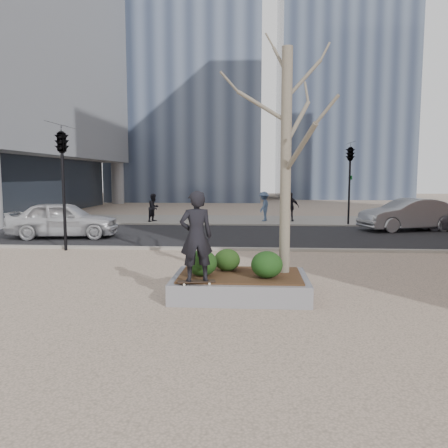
# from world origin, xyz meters

# --- Properties ---
(ground) EXTENTS (120.00, 120.00, 0.00)m
(ground) POSITION_xyz_m (0.00, 0.00, 0.00)
(ground) COLOR tan
(ground) RESTS_ON ground
(street) EXTENTS (60.00, 8.00, 0.02)m
(street) POSITION_xyz_m (0.00, 10.00, 0.01)
(street) COLOR black
(street) RESTS_ON ground
(far_sidewalk) EXTENTS (60.00, 6.00, 0.02)m
(far_sidewalk) POSITION_xyz_m (0.00, 17.00, 0.01)
(far_sidewalk) COLOR gray
(far_sidewalk) RESTS_ON ground
(planter) EXTENTS (3.00, 2.00, 0.45)m
(planter) POSITION_xyz_m (1.00, 0.00, 0.23)
(planter) COLOR gray
(planter) RESTS_ON ground
(planter_mulch) EXTENTS (2.70, 1.70, 0.04)m
(planter_mulch) POSITION_xyz_m (1.00, 0.00, 0.47)
(planter_mulch) COLOR #382314
(planter_mulch) RESTS_ON planter
(sycamore_tree) EXTENTS (2.80, 2.80, 6.60)m
(sycamore_tree) POSITION_xyz_m (2.00, 0.30, 3.79)
(sycamore_tree) COLOR gray
(sycamore_tree) RESTS_ON planter_mulch
(shrub_left) EXTENTS (0.68, 0.68, 0.57)m
(shrub_left) POSITION_xyz_m (0.16, -0.22, 0.78)
(shrub_left) COLOR #173210
(shrub_left) RESTS_ON planter_mulch
(shrub_middle) EXTENTS (0.60, 0.60, 0.51)m
(shrub_middle) POSITION_xyz_m (0.69, 0.33, 0.75)
(shrub_middle) COLOR black
(shrub_middle) RESTS_ON planter_mulch
(shrub_right) EXTENTS (0.68, 0.68, 0.58)m
(shrub_right) POSITION_xyz_m (1.58, -0.32, 0.78)
(shrub_right) COLOR #1A3611
(shrub_right) RESTS_ON planter_mulch
(skateboard) EXTENTS (0.80, 0.36, 0.08)m
(skateboard) POSITION_xyz_m (0.12, -0.84, 0.49)
(skateboard) COLOR black
(skateboard) RESTS_ON planter
(skateboarder) EXTENTS (0.78, 0.62, 1.86)m
(skateboarder) POSITION_xyz_m (0.12, -0.84, 1.46)
(skateboarder) COLOR black
(skateboarder) RESTS_ON skateboard
(police_car) EXTENTS (4.83, 2.43, 1.58)m
(police_car) POSITION_xyz_m (-6.94, 8.71, 0.81)
(police_car) COLOR silver
(police_car) RESTS_ON street
(car_silver) EXTENTS (5.04, 2.91, 1.57)m
(car_silver) POSITION_xyz_m (8.91, 12.31, 0.80)
(car_silver) COLOR #9EA0A6
(car_silver) RESTS_ON street
(pedestrian_a) EXTENTS (0.89, 0.98, 1.64)m
(pedestrian_a) POSITION_xyz_m (-4.56, 15.67, 0.84)
(pedestrian_a) COLOR black
(pedestrian_a) RESTS_ON far_sidewalk
(pedestrian_b) EXTENTS (0.96, 1.27, 1.75)m
(pedestrian_b) POSITION_xyz_m (1.92, 16.33, 0.90)
(pedestrian_b) COLOR #44597A
(pedestrian_b) RESTS_ON far_sidewalk
(pedestrian_c) EXTENTS (1.08, 0.70, 1.71)m
(pedestrian_c) POSITION_xyz_m (3.49, 16.27, 0.88)
(pedestrian_c) COLOR black
(pedestrian_c) RESTS_ON far_sidewalk
(traffic_light_near) EXTENTS (0.60, 2.48, 4.50)m
(traffic_light_near) POSITION_xyz_m (-5.50, 5.60, 2.25)
(traffic_light_near) COLOR black
(traffic_light_near) RESTS_ON ground
(traffic_light_far) EXTENTS (0.60, 2.48, 4.50)m
(traffic_light_far) POSITION_xyz_m (6.50, 14.60, 2.25)
(traffic_light_far) COLOR black
(traffic_light_far) RESTS_ON ground
(building_glass_a) EXTENTS (16.00, 16.00, 45.00)m
(building_glass_a) POSITION_xyz_m (-6.00, 42.00, 22.50)
(building_glass_a) COLOR slate
(building_glass_a) RESTS_ON ground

